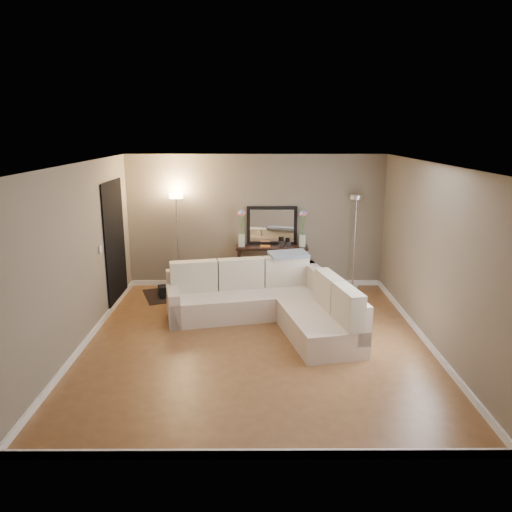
{
  "coord_description": "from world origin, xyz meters",
  "views": [
    {
      "loc": [
        -0.03,
        -6.87,
        3.05
      ],
      "look_at": [
        0.0,
        0.8,
        1.1
      ],
      "focal_mm": 35.0,
      "sensor_mm": 36.0,
      "label": 1
    }
  ],
  "objects_px": {
    "sectional_sofa": "(272,301)",
    "floor_lamp_lit": "(177,222)",
    "console_table": "(267,265)",
    "floor_lamp_unlit": "(356,223)"
  },
  "relations": [
    {
      "from": "console_table",
      "to": "floor_lamp_lit",
      "type": "relative_size",
      "value": 0.74
    },
    {
      "from": "console_table",
      "to": "floor_lamp_unlit",
      "type": "height_order",
      "value": "floor_lamp_unlit"
    },
    {
      "from": "console_table",
      "to": "floor_lamp_lit",
      "type": "height_order",
      "value": "floor_lamp_lit"
    },
    {
      "from": "sectional_sofa",
      "to": "floor_lamp_unlit",
      "type": "bearing_deg",
      "value": 46.54
    },
    {
      "from": "floor_lamp_lit",
      "to": "floor_lamp_unlit",
      "type": "relative_size",
      "value": 1.01
    },
    {
      "from": "floor_lamp_lit",
      "to": "console_table",
      "type": "bearing_deg",
      "value": -0.47
    },
    {
      "from": "floor_lamp_unlit",
      "to": "floor_lamp_lit",
      "type": "bearing_deg",
      "value": 179.9
    },
    {
      "from": "sectional_sofa",
      "to": "floor_lamp_lit",
      "type": "distance_m",
      "value": 2.68
    },
    {
      "from": "sectional_sofa",
      "to": "floor_lamp_unlit",
      "type": "xyz_separation_m",
      "value": [
        1.66,
        1.76,
        0.97
      ]
    },
    {
      "from": "console_table",
      "to": "floor_lamp_unlit",
      "type": "xyz_separation_m",
      "value": [
        1.69,
        0.01,
        0.83
      ]
    }
  ]
}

